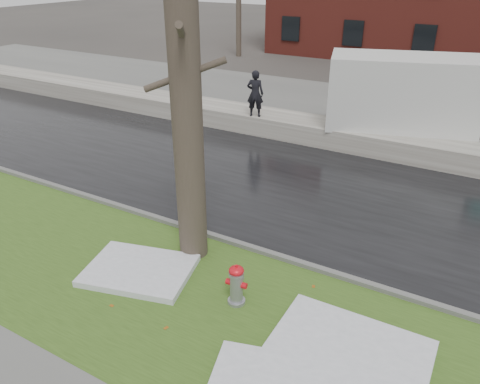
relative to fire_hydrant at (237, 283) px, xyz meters
The scene contains 14 objects.
ground 1.45m from the fire_hydrant, 145.31° to the left, with size 120.00×120.00×0.00m, color #47423D.
verge 1.31m from the fire_hydrant, 156.89° to the right, with size 60.00×4.50×0.04m, color #334D19.
road 5.41m from the fire_hydrant, 101.96° to the left, with size 60.00×7.00×0.03m, color black.
parking_lot 13.83m from the fire_hydrant, 94.64° to the left, with size 60.00×9.00×0.03m, color slate.
curb 2.14m from the fire_hydrant, 122.21° to the left, with size 60.00×0.15×0.14m, color slate.
snowbank 9.54m from the fire_hydrant, 96.73° to the left, with size 60.00×1.60×0.75m, color #BBB7AB.
bg_tree_left 26.43m from the fire_hydrant, 119.94° to the left, with size 1.40×1.62×6.50m.
bg_tree_center 27.85m from the fire_hydrant, 104.89° to the left, with size 1.40×1.62×6.50m.
fire_hydrant is the anchor object (origin of this frame).
tree 4.03m from the fire_hydrant, 149.32° to the left, with size 1.50×1.70×7.86m.
box_truck 10.89m from the fire_hydrant, 81.92° to the left, with size 9.54×4.46×3.18m.
worker 9.95m from the fire_hydrant, 116.25° to the left, with size 0.63×0.41×1.72m, color black.
snow_patch_near 2.39m from the fire_hydrant, ahead, with size 2.60×2.00×0.16m, color silver.
snow_patch_far 2.33m from the fire_hydrant, behind, with size 2.20×1.60×0.14m, color silver.
Camera 1 is at (4.78, -7.01, 6.05)m, focal length 35.00 mm.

